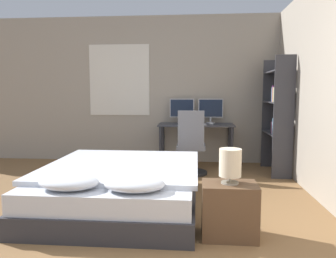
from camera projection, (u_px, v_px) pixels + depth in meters
The scene contains 12 objects.
wall_back at pixel (181, 90), 6.09m from camera, with size 12.00×0.08×2.70m.
wall_side_right at pixel (333, 88), 3.58m from camera, with size 0.06×12.00×2.70m.
bed at pixel (121, 186), 3.73m from camera, with size 1.73×2.05×0.55m.
nightstand at pixel (229, 210), 2.93m from camera, with size 0.49×0.35×0.49m.
bedside_lamp at pixel (230, 163), 2.88m from camera, with size 0.20×0.20×0.31m.
desk at pixel (196, 130), 5.79m from camera, with size 1.32×0.56×0.75m.
monitor_left at pixel (182, 109), 5.95m from camera, with size 0.44×0.16×0.44m.
monitor_right at pixel (211, 109), 5.91m from camera, with size 0.44×0.16×0.44m.
keyboard at pixel (196, 124), 5.61m from camera, with size 0.35×0.13×0.02m.
computer_mouse at pixel (212, 124), 5.58m from camera, with size 0.07×0.05×0.04m.
office_chair at pixel (191, 150), 5.16m from camera, with size 0.52×0.52×1.02m.
bookshelf at pixel (279, 111), 5.15m from camera, with size 0.30×0.86×1.85m.
Camera 1 is at (0.28, -2.25, 1.29)m, focal length 35.00 mm.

